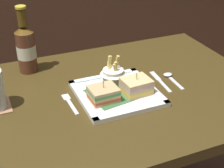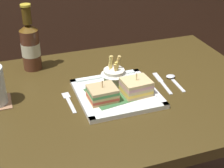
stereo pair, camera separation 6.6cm
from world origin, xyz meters
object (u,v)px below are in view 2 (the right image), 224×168
object	(u,v)px
sandwich_half_right	(136,87)
fries_cup	(114,74)
knife	(162,82)
square_plate	(117,94)
fork	(69,101)
spoon	(173,79)
dining_table	(108,134)
beer_bottle	(30,45)
sandwich_half_left	(102,94)

from	to	relation	value
sandwich_half_right	fries_cup	world-z (taller)	fries_cup
knife	square_plate	bearing A→B (deg)	-170.60
fork	spoon	size ratio (longest dim) A/B	1.05
fork	spoon	world-z (taller)	spoon
sandwich_half_right	knife	bearing A→B (deg)	24.18
sandwich_half_right	knife	world-z (taller)	sandwich_half_right
dining_table	square_plate	world-z (taller)	square_plate
square_plate	beer_bottle	xyz separation A→B (m)	(-0.24, 0.30, 0.09)
square_plate	beer_bottle	world-z (taller)	beer_bottle
fork	spoon	bearing A→B (deg)	2.92
square_plate	fork	world-z (taller)	square_plate
sandwich_half_left	spoon	size ratio (longest dim) A/B	0.74
sandwich_half_left	knife	world-z (taller)	sandwich_half_left
dining_table	beer_bottle	distance (m)	0.45
sandwich_half_right	fries_cup	bearing A→B (deg)	121.53
square_plate	spoon	world-z (taller)	square_plate
fries_cup	spoon	size ratio (longest dim) A/B	0.88
dining_table	sandwich_half_left	xyz separation A→B (m)	(-0.03, -0.05, 0.21)
dining_table	square_plate	xyz separation A→B (m)	(0.03, -0.03, 0.19)
dining_table	beer_bottle	bearing A→B (deg)	128.40
square_plate	beer_bottle	distance (m)	0.40
fries_cup	beer_bottle	distance (m)	0.36
sandwich_half_left	beer_bottle	world-z (taller)	beer_bottle
sandwich_half_right	fork	bearing A→B (deg)	169.59
knife	fries_cup	bearing A→B (deg)	171.78
fries_cup	sandwich_half_right	bearing A→B (deg)	-58.47
sandwich_half_left	knife	size ratio (longest dim) A/B	0.58
fork	knife	bearing A→B (deg)	2.51
spoon	sandwich_half_left	bearing A→B (deg)	-168.14
sandwich_half_left	fork	distance (m)	0.12
dining_table	sandwich_half_right	distance (m)	0.24
square_plate	sandwich_half_left	distance (m)	0.07
spoon	beer_bottle	bearing A→B (deg)	150.87
dining_table	fork	distance (m)	0.23
square_plate	spoon	distance (m)	0.24
dining_table	fries_cup	size ratio (longest dim) A/B	10.25
fries_cup	fork	distance (m)	0.19
square_plate	dining_table	bearing A→B (deg)	133.99
square_plate	sandwich_half_left	xyz separation A→B (m)	(-0.06, -0.03, 0.03)
sandwich_half_right	fork	distance (m)	0.23
sandwich_half_left	sandwich_half_right	bearing A→B (deg)	0.00
knife	beer_bottle	bearing A→B (deg)	147.78
square_plate	fries_cup	distance (m)	0.07
sandwich_half_left	knife	xyz separation A→B (m)	(0.25, 0.06, -0.03)
beer_bottle	spoon	bearing A→B (deg)	-29.13
square_plate	fork	size ratio (longest dim) A/B	2.02
fries_cup	spoon	world-z (taller)	fries_cup
beer_bottle	sandwich_half_left	bearing A→B (deg)	-60.70
fries_cup	knife	xyz separation A→B (m)	(0.18, -0.03, -0.05)
square_plate	sandwich_half_right	size ratio (longest dim) A/B	2.71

